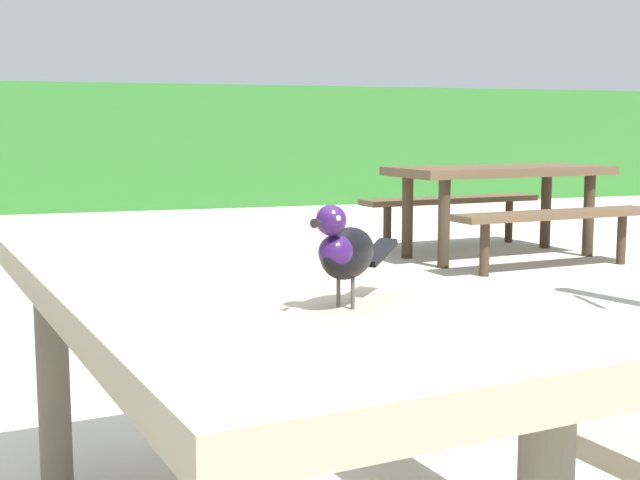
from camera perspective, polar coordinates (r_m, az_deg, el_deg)
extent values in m
cube|color=#2D6B28|center=(11.67, -16.23, 5.99)|extent=(28.00, 1.43, 1.60)
cube|color=gray|center=(1.85, -5.99, -3.30)|extent=(1.01, 1.89, 0.07)
cylinder|color=#635B4C|center=(2.54, -17.35, -9.23)|extent=(0.09, 0.09, 0.67)
cylinder|color=#635B4C|center=(2.67, -5.90, -8.09)|extent=(0.09, 0.09, 0.67)
cube|color=gray|center=(2.26, 11.16, -8.98)|extent=(0.52, 1.73, 0.05)
cylinder|color=#635B4C|center=(2.83, 2.94, -10.08)|extent=(0.07, 0.07, 0.39)
ellipsoid|color=black|center=(1.48, 1.86, -0.90)|extent=(0.16, 0.15, 0.09)
ellipsoid|color=#2D144C|center=(1.44, 1.10, -0.84)|extent=(0.09, 0.09, 0.06)
sphere|color=#2D144C|center=(1.42, 0.74, 1.33)|extent=(0.05, 0.05, 0.05)
sphere|color=#EAE08C|center=(1.40, 1.21, 1.45)|extent=(0.01, 0.01, 0.01)
sphere|color=#EAE08C|center=(1.41, -0.18, 1.53)|extent=(0.01, 0.01, 0.01)
cone|color=black|center=(1.38, -0.08, 1.17)|extent=(0.03, 0.03, 0.02)
cube|color=black|center=(1.58, 3.88, -0.82)|extent=(0.10, 0.09, 0.04)
cylinder|color=#47423D|center=(1.47, 2.20, -3.59)|extent=(0.01, 0.01, 0.05)
cylinder|color=#47423D|center=(1.49, 1.24, -3.49)|extent=(0.01, 0.01, 0.05)
cube|color=brown|center=(7.06, 11.92, 4.55)|extent=(1.87, 0.96, 0.07)
cylinder|color=#382B1D|center=(7.33, 17.48, 1.57)|extent=(0.09, 0.09, 0.67)
cylinder|color=#382B1D|center=(7.73, 14.83, 1.95)|extent=(0.09, 0.09, 0.67)
cylinder|color=#382B1D|center=(6.47, 8.26, 1.09)|extent=(0.09, 0.09, 0.67)
cylinder|color=#382B1D|center=(6.92, 5.85, 1.54)|extent=(0.09, 0.09, 0.67)
cube|color=brown|center=(6.54, 15.53, 1.66)|extent=(1.73, 0.47, 0.05)
cylinder|color=#382B1D|center=(7.00, 19.46, 0.06)|extent=(0.07, 0.07, 0.39)
cylinder|color=#382B1D|center=(6.17, 10.92, -0.60)|extent=(0.07, 0.07, 0.39)
cube|color=brown|center=(7.65, 8.71, 2.66)|extent=(1.73, 0.47, 0.05)
cylinder|color=#382B1D|center=(8.05, 12.49, 1.23)|extent=(0.07, 0.07, 0.39)
cylinder|color=#382B1D|center=(7.34, 4.51, 0.80)|extent=(0.07, 0.07, 0.39)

